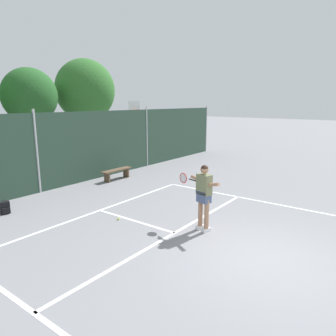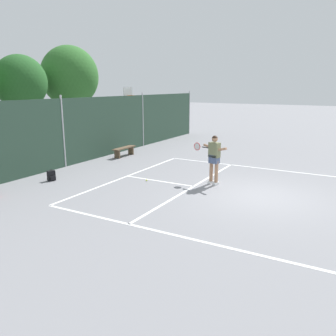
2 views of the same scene
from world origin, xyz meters
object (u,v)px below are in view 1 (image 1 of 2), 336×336
(basketball_hoop, at_px, (134,122))
(courtside_bench, at_px, (117,172))
(backpack_black, at_px, (5,208))
(tennis_ball, at_px, (118,219))
(tennis_player, at_px, (204,192))

(basketball_hoop, bearing_deg, courtside_bench, -146.83)
(backpack_black, bearing_deg, tennis_ball, -61.63)
(tennis_ball, xyz_separation_m, courtside_bench, (3.51, 3.66, 0.33))
(basketball_hoop, relative_size, tennis_ball, 53.79)
(basketball_hoop, distance_m, backpack_black, 10.17)
(tennis_player, distance_m, backpack_black, 6.37)
(basketball_hoop, height_order, tennis_ball, basketball_hoop)
(backpack_black, height_order, courtside_bench, courtside_bench)
(tennis_ball, bearing_deg, backpack_black, 118.37)
(backpack_black, xyz_separation_m, courtside_bench, (5.28, 0.37, 0.17))
(basketball_hoop, relative_size, tennis_player, 1.91)
(basketball_hoop, height_order, backpack_black, basketball_hoop)
(tennis_player, bearing_deg, courtside_bench, 66.63)
(tennis_player, bearing_deg, basketball_hoop, 52.36)
(basketball_hoop, xyz_separation_m, backpack_black, (-9.46, -3.10, -2.12))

